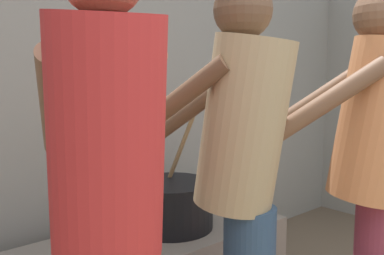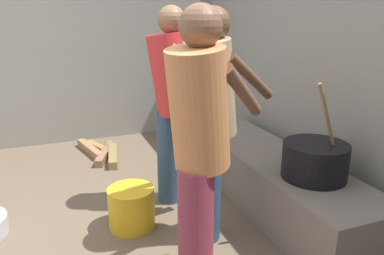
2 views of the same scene
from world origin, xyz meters
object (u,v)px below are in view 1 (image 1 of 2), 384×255
cook_in_orange_shirt (376,163)px  cook_in_tan_shirt (242,168)px  cooking_pot_main (171,204)px  cook_in_red_shirt (108,203)px

cook_in_orange_shirt → cook_in_tan_shirt: bearing=149.7°
cook_in_tan_shirt → cooking_pot_main: bearing=72.9°
cooking_pot_main → cook_in_red_shirt: 1.20m
cook_in_red_shirt → cook_in_orange_shirt: size_ratio=1.01×
cook_in_red_shirt → cook_in_tan_shirt: (0.61, 0.08, -0.01)m
cooking_pot_main → cook_in_red_shirt: size_ratio=0.43×
cook_in_red_shirt → cook_in_orange_shirt: cook_in_red_shirt is taller
cooking_pot_main → cook_in_orange_shirt: 1.09m
cooking_pot_main → cook_in_red_shirt: cook_in_red_shirt is taller
cook_in_red_shirt → cook_in_orange_shirt: 1.11m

